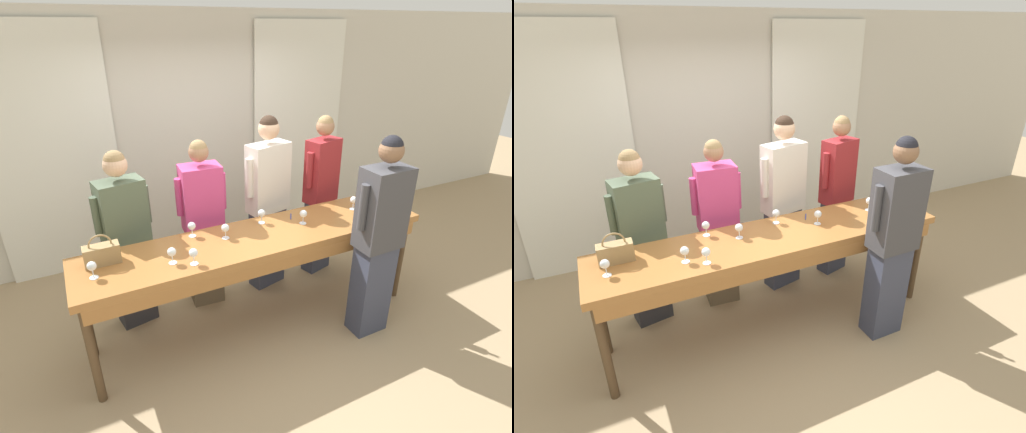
% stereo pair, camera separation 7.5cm
% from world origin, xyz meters
% --- Properties ---
extents(ground_plane, '(18.00, 18.00, 0.00)m').
position_xyz_m(ground_plane, '(0.00, 0.00, 0.00)').
color(ground_plane, tan).
extents(wall_back, '(12.00, 0.06, 2.80)m').
position_xyz_m(wall_back, '(0.00, 1.88, 1.40)').
color(wall_back, beige).
rests_on(wall_back, ground_plane).
extents(curtain_panel_left, '(1.30, 0.03, 2.69)m').
position_xyz_m(curtain_panel_left, '(-1.50, 1.81, 1.34)').
color(curtain_panel_left, white).
rests_on(curtain_panel_left, ground_plane).
extents(curtain_panel_right, '(1.30, 0.03, 2.69)m').
position_xyz_m(curtain_panel_right, '(1.50, 1.81, 1.34)').
color(curtain_panel_right, white).
rests_on(curtain_panel_right, ground_plane).
extents(tasting_bar, '(3.13, 0.67, 0.96)m').
position_xyz_m(tasting_bar, '(0.00, -0.02, 0.87)').
color(tasting_bar, '#9E6633').
rests_on(tasting_bar, ground_plane).
extents(wine_bottle, '(0.08, 0.08, 0.31)m').
position_xyz_m(wine_bottle, '(1.08, -0.28, 1.08)').
color(wine_bottle, black).
rests_on(wine_bottle, tasting_bar).
extents(handbag, '(0.27, 0.11, 0.25)m').
position_xyz_m(handbag, '(-1.28, 0.13, 1.05)').
color(handbag, '#997A4C').
rests_on(handbag, tasting_bar).
extents(wine_glass_front_left, '(0.07, 0.07, 0.13)m').
position_xyz_m(wine_glass_front_left, '(-0.81, -0.11, 1.06)').
color(wine_glass_front_left, white).
rests_on(wine_glass_front_left, tasting_bar).
extents(wine_glass_front_mid, '(0.07, 0.07, 0.13)m').
position_xyz_m(wine_glass_front_mid, '(-1.37, -0.05, 1.06)').
color(wine_glass_front_mid, white).
rests_on(wine_glass_front_mid, tasting_bar).
extents(wine_glass_front_right, '(0.07, 0.07, 0.13)m').
position_xyz_m(wine_glass_front_right, '(1.08, 0.07, 1.06)').
color(wine_glass_front_right, white).
rests_on(wine_glass_front_right, tasting_bar).
extents(wine_glass_center_left, '(0.07, 0.07, 0.13)m').
position_xyz_m(wine_glass_center_left, '(0.46, 0.02, 1.06)').
color(wine_glass_center_left, white).
rests_on(wine_glass_center_left, tasting_bar).
extents(wine_glass_center_mid, '(0.07, 0.07, 0.13)m').
position_xyz_m(wine_glass_center_mid, '(0.12, 0.20, 1.06)').
color(wine_glass_center_mid, white).
rests_on(wine_glass_center_mid, tasting_bar).
extents(wine_glass_center_right, '(0.07, 0.07, 0.13)m').
position_xyz_m(wine_glass_center_right, '(-0.29, 0.08, 1.06)').
color(wine_glass_center_right, white).
rests_on(wine_glass_center_right, tasting_bar).
extents(wine_glass_back_left, '(0.07, 0.07, 0.13)m').
position_xyz_m(wine_glass_back_left, '(-0.66, -0.20, 1.06)').
color(wine_glass_back_left, white).
rests_on(wine_glass_back_left, tasting_bar).
extents(wine_glass_back_mid, '(0.07, 0.07, 0.13)m').
position_xyz_m(wine_glass_back_mid, '(-0.53, 0.24, 1.06)').
color(wine_glass_back_mid, white).
rests_on(wine_glass_back_mid, tasting_bar).
extents(pen, '(0.07, 0.11, 0.01)m').
position_xyz_m(pen, '(0.44, 0.19, 0.97)').
color(pen, '#193399').
rests_on(pen, tasting_bar).
extents(guest_olive_jacket, '(0.51, 0.31, 1.71)m').
position_xyz_m(guest_olive_jacket, '(-1.04, 0.57, 0.88)').
color(guest_olive_jacket, '#28282D').
rests_on(guest_olive_jacket, ground_plane).
extents(guest_pink_top, '(0.49, 0.29, 1.71)m').
position_xyz_m(guest_pink_top, '(-0.32, 0.57, 0.87)').
color(guest_pink_top, brown).
rests_on(guest_pink_top, ground_plane).
extents(guest_cream_sweater, '(0.55, 0.30, 1.86)m').
position_xyz_m(guest_cream_sweater, '(0.39, 0.57, 0.97)').
color(guest_cream_sweater, '#383D51').
rests_on(guest_cream_sweater, ground_plane).
extents(guest_striped_shirt, '(0.48, 0.29, 1.80)m').
position_xyz_m(guest_striped_shirt, '(1.04, 0.57, 0.94)').
color(guest_striped_shirt, '#383D51').
rests_on(guest_striped_shirt, ground_plane).
extents(host_pouring, '(0.50, 0.26, 1.87)m').
position_xyz_m(host_pouring, '(0.88, -0.52, 0.96)').
color(host_pouring, '#383D51').
rests_on(host_pouring, ground_plane).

